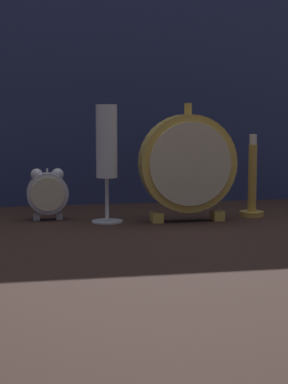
% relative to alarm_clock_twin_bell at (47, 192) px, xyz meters
% --- Properties ---
extents(ground_plane, '(4.00, 4.00, 0.00)m').
position_rel_alarm_clock_twin_bell_xyz_m(ground_plane, '(0.18, -0.12, -0.05)').
color(ground_plane, black).
extents(fabric_backdrop_drape, '(1.25, 0.01, 0.72)m').
position_rel_alarm_clock_twin_bell_xyz_m(fabric_backdrop_drape, '(0.18, 0.20, 0.31)').
color(fabric_backdrop_drape, navy).
rests_on(fabric_backdrop_drape, ground_plane).
extents(alarm_clock_twin_bell, '(0.08, 0.03, 0.10)m').
position_rel_alarm_clock_twin_bell_xyz_m(alarm_clock_twin_bell, '(0.00, 0.00, 0.00)').
color(alarm_clock_twin_bell, silver).
rests_on(alarm_clock_twin_bell, ground_plane).
extents(mantel_clock_silver, '(0.18, 0.04, 0.22)m').
position_rel_alarm_clock_twin_bell_xyz_m(mantel_clock_silver, '(0.25, -0.07, 0.05)').
color(mantel_clock_silver, gold).
rests_on(mantel_clock_silver, ground_plane).
extents(champagne_flute, '(0.06, 0.06, 0.22)m').
position_rel_alarm_clock_twin_bell_xyz_m(champagne_flute, '(0.11, -0.05, 0.08)').
color(champagne_flute, silver).
rests_on(champagne_flute, ground_plane).
extents(brass_candlestick, '(0.05, 0.05, 0.16)m').
position_rel_alarm_clock_twin_bell_xyz_m(brass_candlestick, '(0.39, -0.03, 0.00)').
color(brass_candlestick, gold).
rests_on(brass_candlestick, ground_plane).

